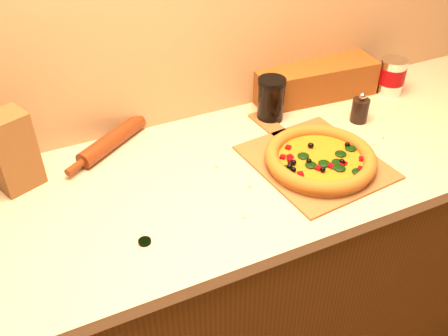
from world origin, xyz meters
The scene contains 11 objects.
cabinet centered at (0.00, 1.43, 0.43)m, with size 2.80×0.65×0.86m, color #4E3110.
countertop centered at (0.00, 1.43, 0.88)m, with size 2.84×0.68×0.04m, color #C1AE97.
pizza_peel centered at (0.33, 1.37, 0.90)m, with size 0.38×0.53×0.01m.
pizza centered at (0.33, 1.33, 0.93)m, with size 0.32×0.32×0.05m.
bottle_cap centered at (-0.23, 1.26, 0.90)m, with size 0.03×0.03×0.01m, color black.
pepper_grinder centered at (0.59, 1.49, 0.94)m, with size 0.06×0.06×0.11m.
rolling_pin centered at (-0.19, 1.69, 0.93)m, with size 0.33×0.24×0.05m.
coffee_canister centered at (0.81, 1.60, 0.97)m, with size 0.09×0.09×0.13m.
bread_bag centered at (0.55, 1.70, 0.96)m, with size 0.44×0.14×0.12m, color brown.
paper_bag centered at (-0.47, 1.62, 1.01)m, with size 0.11×0.09×0.22m, color brown.
dark_jar centered at (0.33, 1.63, 0.97)m, with size 0.09×0.09×0.15m.
Camera 1 is at (-0.42, 0.40, 1.78)m, focal length 40.00 mm.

